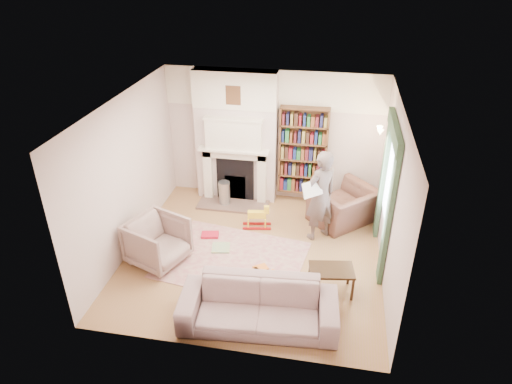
% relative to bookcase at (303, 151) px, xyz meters
% --- Properties ---
extents(floor, '(4.50, 4.50, 0.00)m').
position_rel_bookcase_xyz_m(floor, '(-0.65, -2.12, -1.18)').
color(floor, olive).
rests_on(floor, ground).
extents(ceiling, '(4.50, 4.50, 0.00)m').
position_rel_bookcase_xyz_m(ceiling, '(-0.65, -2.12, 1.62)').
color(ceiling, white).
rests_on(ceiling, wall_back).
extents(wall_back, '(4.50, 0.00, 4.50)m').
position_rel_bookcase_xyz_m(wall_back, '(-0.65, 0.13, 0.22)').
color(wall_back, beige).
rests_on(wall_back, floor).
extents(wall_front, '(4.50, 0.00, 4.50)m').
position_rel_bookcase_xyz_m(wall_front, '(-0.65, -4.37, 0.22)').
color(wall_front, beige).
rests_on(wall_front, floor).
extents(wall_left, '(0.00, 4.50, 4.50)m').
position_rel_bookcase_xyz_m(wall_left, '(-2.90, -2.12, 0.22)').
color(wall_left, beige).
rests_on(wall_left, floor).
extents(wall_right, '(0.00, 4.50, 4.50)m').
position_rel_bookcase_xyz_m(wall_right, '(1.60, -2.12, 0.22)').
color(wall_right, beige).
rests_on(wall_right, floor).
extents(fireplace, '(1.70, 0.58, 2.80)m').
position_rel_bookcase_xyz_m(fireplace, '(-1.40, -0.07, 0.21)').
color(fireplace, beige).
rests_on(fireplace, floor).
extents(bookcase, '(1.00, 0.24, 1.85)m').
position_rel_bookcase_xyz_m(bookcase, '(0.00, 0.00, 0.00)').
color(bookcase, brown).
rests_on(bookcase, floor).
extents(window, '(0.02, 0.90, 1.30)m').
position_rel_bookcase_xyz_m(window, '(1.58, -1.72, 0.27)').
color(window, silver).
rests_on(window, wall_right).
extents(curtain_left, '(0.07, 0.32, 2.40)m').
position_rel_bookcase_xyz_m(curtain_left, '(1.55, -2.42, 0.02)').
color(curtain_left, '#314C33').
rests_on(curtain_left, floor).
extents(curtain_right, '(0.07, 0.32, 2.40)m').
position_rel_bookcase_xyz_m(curtain_right, '(1.55, -1.02, 0.02)').
color(curtain_right, '#314C33').
rests_on(curtain_right, floor).
extents(pelmet, '(0.09, 1.70, 0.24)m').
position_rel_bookcase_xyz_m(pelmet, '(1.54, -1.72, 1.20)').
color(pelmet, '#314C33').
rests_on(pelmet, wall_right).
extents(wall_sconce, '(0.20, 0.24, 0.24)m').
position_rel_bookcase_xyz_m(wall_sconce, '(1.38, -0.62, 0.72)').
color(wall_sconce, gold).
rests_on(wall_sconce, wall_right).
extents(rug, '(2.71, 2.23, 0.01)m').
position_rel_bookcase_xyz_m(rug, '(-0.99, -2.36, -1.17)').
color(rug, '#BFB390').
rests_on(rug, floor).
extents(armchair_reading, '(1.54, 1.53, 0.75)m').
position_rel_bookcase_xyz_m(armchair_reading, '(0.91, -0.74, -0.80)').
color(armchair_reading, '#53322C').
rests_on(armchair_reading, floor).
extents(armchair_left, '(1.17, 1.15, 0.83)m').
position_rel_bookcase_xyz_m(armchair_left, '(-2.25, -2.62, -0.76)').
color(armchair_left, gray).
rests_on(armchair_left, floor).
extents(sofa, '(2.36, 1.07, 0.67)m').
position_rel_bookcase_xyz_m(sofa, '(-0.26, -3.79, -0.84)').
color(sofa, gray).
rests_on(sofa, floor).
extents(man_reading, '(0.77, 0.75, 1.78)m').
position_rel_bookcase_xyz_m(man_reading, '(0.46, -1.34, -0.28)').
color(man_reading, '#5A4C48').
rests_on(man_reading, floor).
extents(newspaper, '(0.38, 0.35, 0.27)m').
position_rel_bookcase_xyz_m(newspaper, '(0.31, -1.54, -0.05)').
color(newspaper, white).
rests_on(newspaper, man_reading).
extents(coffee_table, '(0.76, 0.55, 0.45)m').
position_rel_bookcase_xyz_m(coffee_table, '(0.75, -2.89, -0.95)').
color(coffee_table, '#352412').
rests_on(coffee_table, floor).
extents(paraffin_heater, '(0.26, 0.26, 0.55)m').
position_rel_bookcase_xyz_m(paraffin_heater, '(-1.59, -0.49, -0.90)').
color(paraffin_heater, '#9FA2A7').
rests_on(paraffin_heater, floor).
extents(rocking_horse, '(0.58, 0.31, 0.49)m').
position_rel_bookcase_xyz_m(rocking_horse, '(-0.75, -1.24, -0.93)').
color(rocking_horse, yellow).
rests_on(rocking_horse, rug).
extents(board_game, '(0.38, 0.38, 0.03)m').
position_rel_bookcase_xyz_m(board_game, '(-1.27, -2.08, -1.15)').
color(board_game, '#F1E655').
rests_on(board_game, rug).
extents(game_box_lid, '(0.36, 0.28, 0.05)m').
position_rel_bookcase_xyz_m(game_box_lid, '(-1.58, -1.72, -1.14)').
color(game_box_lid, '#B7142C').
rests_on(game_box_lid, rug).
extents(comic_annuals, '(0.66, 0.43, 0.02)m').
position_rel_bookcase_xyz_m(comic_annuals, '(-0.40, -2.61, -1.16)').
color(comic_annuals, red).
rests_on(comic_annuals, rug).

